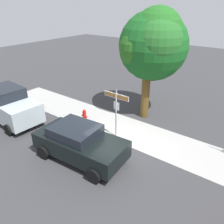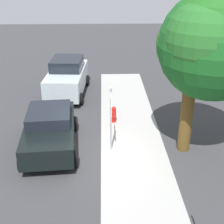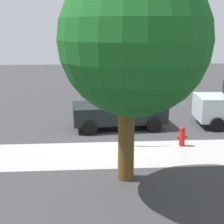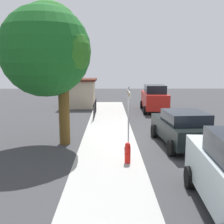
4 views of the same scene
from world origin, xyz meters
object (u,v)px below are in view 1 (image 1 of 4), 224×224
car_silver (9,105)px  shade_tree (153,44)px  car_black (80,142)px  street_sign (116,105)px  fire_hydrant (85,116)px

car_silver → shade_tree: bearing=47.0°
car_silver → car_black: car_silver is taller
car_silver → car_black: 5.84m
shade_tree → car_black: 6.84m
street_sign → car_silver: bearing=-159.2°
street_sign → car_silver: street_sign is taller
street_sign → car_silver: size_ratio=0.59×
street_sign → fire_hydrant: (-2.45, 0.20, -1.45)m
shade_tree → fire_hydrant: 5.68m
car_black → fire_hydrant: 3.45m
shade_tree → street_sign: bearing=-90.7°
street_sign → shade_tree: (0.04, 3.43, 2.50)m
car_silver → fire_hydrant: 4.47m
street_sign → car_black: (-0.25, -2.43, -1.02)m
car_black → car_silver: bearing=174.3°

